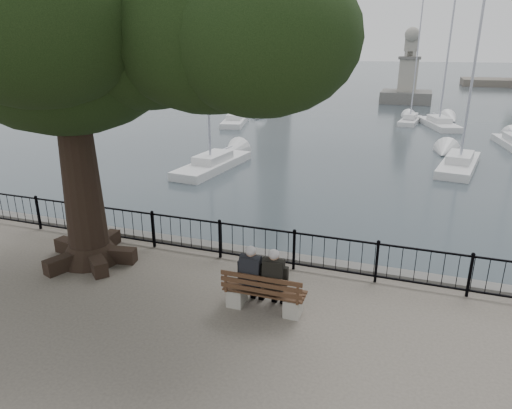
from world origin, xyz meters
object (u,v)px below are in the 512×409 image
at_px(person_left, 253,278).
at_px(tree, 95,19).
at_px(lighthouse, 275,5).
at_px(lion_monument, 407,84).
at_px(bench, 264,297).
at_px(person_right, 275,281).

relative_size(person_left, tree, 0.13).
bearing_deg(tree, person_left, -11.77).
bearing_deg(lighthouse, lion_monument, -31.09).
height_order(person_left, lighthouse, lighthouse).
bearing_deg(lighthouse, bench, -72.93).
distance_m(person_left, lighthouse, 65.02).
bearing_deg(person_right, lighthouse, 107.28).
relative_size(bench, tree, 0.16).
xyz_separation_m(bench, lion_monument, (1.11, 49.48, 0.76)).
bearing_deg(lion_monument, bench, -91.28).
distance_m(tree, lion_monument, 49.08).
distance_m(bench, person_left, 0.46).
xyz_separation_m(tree, lion_monument, (5.31, 48.56, -4.76)).
bearing_deg(person_left, bench, -19.62).
height_order(person_right, lion_monument, lion_monument).
bearing_deg(bench, person_right, 24.98).
xyz_separation_m(person_left, lighthouse, (-18.61, 61.44, 10.31)).
bearing_deg(lion_monument, lighthouse, 148.91).
bearing_deg(person_left, tree, 168.23).
relative_size(tree, lion_monument, 1.30).
distance_m(lighthouse, lion_monument, 25.37).
height_order(bench, lighthouse, lighthouse).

